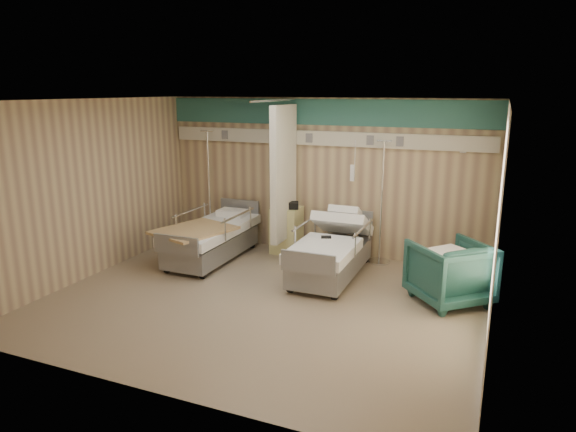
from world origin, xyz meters
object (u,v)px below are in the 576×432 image
Objects in this scene: visitor_armchair at (450,272)px; bed_left at (212,242)px; iv_stand_right at (380,238)px; bed_right at (331,258)px; iv_stand_left at (210,222)px; bedside_cabinet at (287,230)px.

bed_left is at bearing -46.24° from visitor_armchair.
iv_stand_right is (2.77, 0.98, 0.12)m from bed_left.
bed_right is 2.20m from bed_left.
visitor_armchair is at bearing -10.29° from bed_right.
iv_stand_left reaches higher than bed_right.
visitor_armchair is (3.00, -1.24, 0.02)m from bedside_cabinet.
visitor_armchair is 1.84m from iv_stand_right.
iv_stand_left is at bearing 164.23° from bed_right.
bedside_cabinet is 1.54m from iv_stand_left.
iv_stand_right reaches higher than bed_left.
bedside_cabinet is (1.05, 0.90, 0.11)m from bed_left.
iv_stand_left is (-4.53, 1.09, 0.01)m from visitor_armchair.
iv_stand_right is at bearing 2.67° from bedside_cabinet.
iv_stand_right reaches higher than bedside_cabinet.
iv_stand_left reaches higher than bedside_cabinet.
bed_right is 1.14m from iv_stand_right.
iv_stand_left is (-1.53, -0.14, 0.03)m from bedside_cabinet.
bedside_cabinet is at bearing 5.35° from iv_stand_left.
bedside_cabinet is at bearing -63.89° from visitor_armchair.
visitor_armchair is (4.05, -0.34, 0.13)m from bed_left.
visitor_armchair is 0.46× the size of iv_stand_right.
visitor_armchair is at bearing -13.56° from iv_stand_left.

